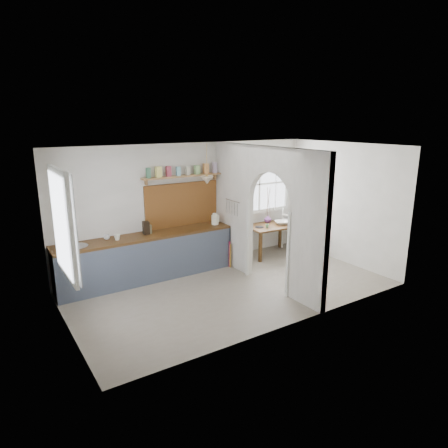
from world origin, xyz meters
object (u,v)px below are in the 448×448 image
chair_left (237,239)px  kettle (215,219)px  chair_right (295,228)px  vase (268,219)px  dining_table (271,240)px

chair_left → kettle: (-0.53, 0.06, 0.52)m
chair_right → vase: bearing=63.0°
chair_left → chair_right: chair_left is taller
chair_right → kettle: (-2.23, 0.06, 0.52)m
chair_left → vase: size_ratio=5.65×
dining_table → chair_left: chair_left is taller
vase → dining_table: bearing=-111.3°
kettle → vase: (1.54, 0.13, -0.23)m
dining_table → chair_left: (-0.91, 0.06, 0.15)m
dining_table → vase: bearing=72.9°
chair_right → kettle: size_ratio=4.13×
dining_table → kettle: 1.60m
vase → kettle: bearing=-175.1°
dining_table → vase: (0.10, 0.26, 0.44)m
chair_left → dining_table: bearing=94.5°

